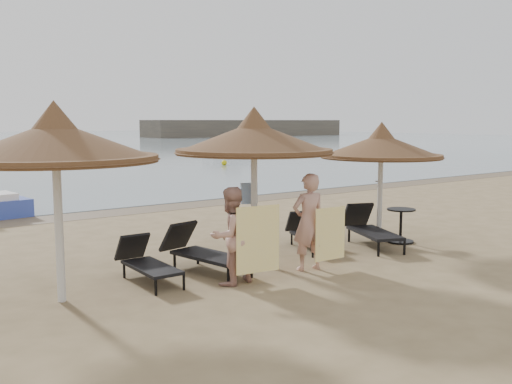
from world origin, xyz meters
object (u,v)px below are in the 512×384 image
palapa_left (55,142)px  palapa_right (381,147)px  lounger_near_right (308,232)px  person_right (309,214)px  palapa_center (254,139)px  side_table (401,227)px  lounger_far_left (146,261)px  person_left (230,228)px  lounger_near_left (200,250)px  lounger_far_right (369,228)px

palapa_left → palapa_right: size_ratio=1.12×
lounger_near_right → person_right: person_right is taller
palapa_center → side_table: bearing=-7.2°
lounger_far_left → palapa_right: bearing=-1.7°
person_left → palapa_right: bearing=-176.6°
palapa_left → side_table: (8.00, -0.25, -2.18)m
palapa_center → lounger_near_left: (-1.23, 0.08, -2.14)m
palapa_right → lounger_near_right: bearing=164.2°
lounger_far_left → lounger_far_right: (5.53, -0.34, 0.06)m
lounger_near_right → side_table: bearing=-2.7°
side_table → person_right: bearing=-170.0°
lounger_far_right → side_table: 0.87m
palapa_left → palapa_right: (7.65, 0.12, -0.27)m
palapa_left → person_right: 4.83m
person_right → lounger_far_right: bearing=-151.6°
lounger_near_left → lounger_far_right: bearing=-15.3°
lounger_near_left → person_right: bearing=-45.6°
lounger_far_left → person_left: (1.12, -1.11, 0.66)m
palapa_center → person_left: palapa_center is taller
lounger_far_left → person_left: person_left is taller
palapa_right → person_left: (-4.89, -0.91, -1.28)m
lounger_near_right → lounger_far_right: bearing=-6.2°
person_left → lounger_far_left: bearing=-51.8°
lounger_near_right → person_left: size_ratio=0.91×
lounger_near_right → lounger_far_right: (1.33, -0.65, 0.06)m
lounger_near_right → person_right: size_ratio=0.83×
lounger_near_left → lounger_near_right: lounger_near_left is taller
palapa_right → lounger_near_left: 5.22m
palapa_center → lounger_near_right: size_ratio=1.75×
lounger_far_left → person_left: bearing=-44.5°
lounger_near_right → person_left: (-3.08, -1.42, 0.66)m
palapa_right → lounger_near_left: size_ratio=1.39×
lounger_near_right → person_right: bearing=-111.5°
lounger_near_left → side_table: (5.21, -0.58, -0.02)m
lounger_far_left → lounger_near_left: lounger_near_left is taller
lounger_far_left → palapa_center: bearing=-1.6°
palapa_center → lounger_near_left: palapa_center is taller
palapa_center → person_right: bearing=-66.1°
palapa_left → lounger_far_right: bearing=-0.1°
lounger_far_left → palapa_left: bearing=-168.3°
palapa_center → lounger_far_left: palapa_center is taller
lounger_near_left → person_left: bearing=-102.5°
palapa_center → lounger_far_right: palapa_center is taller
palapa_left → lounger_near_right: size_ratio=1.77×
palapa_left → lounger_far_left: palapa_left is taller
palapa_center → palapa_right: 3.64m
lounger_near_left → person_right: 2.21m
person_left → person_right: bearing=170.2°
side_table → person_right: (-3.48, -0.61, 0.72)m
palapa_left → palapa_right: 7.66m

